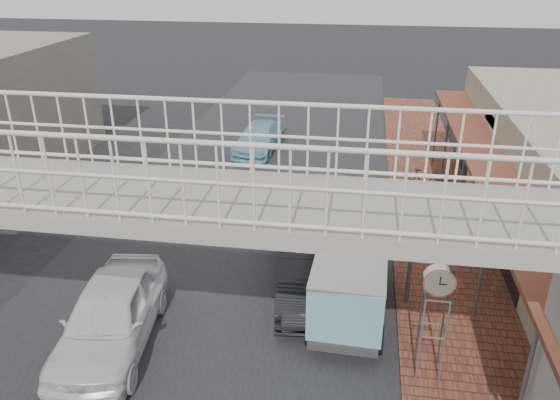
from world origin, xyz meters
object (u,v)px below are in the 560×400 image
(angkot_far, at_px, (259,138))
(angkot_van, at_px, (351,275))
(motorcycle_near, at_px, (404,236))
(motorcycle_far, at_px, (424,184))
(dark_sedan, at_px, (308,268))
(arrow_sign, at_px, (453,206))
(street_clock, at_px, (438,286))
(angkot_curb, at_px, (324,199))
(white_hatchback, at_px, (110,316))

(angkot_far, distance_m, angkot_van, 12.74)
(motorcycle_near, bearing_deg, motorcycle_far, -17.10)
(dark_sedan, distance_m, angkot_van, 1.50)
(motorcycle_near, distance_m, arrow_sign, 3.58)
(motorcycle_far, height_order, street_clock, street_clock)
(angkot_van, relative_size, motorcycle_near, 2.27)
(angkot_curb, bearing_deg, angkot_far, -54.13)
(motorcycle_far, bearing_deg, street_clock, 177.83)
(angkot_far, xyz_separation_m, motorcycle_near, (6.09, -8.42, -0.06))
(angkot_van, relative_size, arrow_sign, 1.14)
(angkot_van, height_order, street_clock, street_clock)
(white_hatchback, bearing_deg, arrow_sign, 12.72)
(white_hatchback, bearing_deg, angkot_van, 12.85)
(street_clock, height_order, arrow_sign, arrow_sign)
(angkot_far, xyz_separation_m, motorcycle_far, (6.99, -4.40, 0.04))
(white_hatchback, height_order, dark_sedan, white_hatchback)
(motorcycle_far, xyz_separation_m, arrow_sign, (-0.10, -6.66, 2.19))
(white_hatchback, distance_m, arrow_sign, 8.39)
(motorcycle_far, relative_size, street_clock, 0.68)
(white_hatchback, relative_size, motorcycle_far, 2.53)
(white_hatchback, relative_size, angkot_far, 1.10)
(angkot_curb, bearing_deg, street_clock, 118.59)
(dark_sedan, relative_size, angkot_curb, 0.88)
(white_hatchback, height_order, angkot_van, angkot_van)
(dark_sedan, relative_size, angkot_far, 1.07)
(angkot_far, distance_m, street_clock, 15.24)
(angkot_far, distance_m, motorcycle_far, 8.26)
(angkot_curb, height_order, motorcycle_far, angkot_curb)
(angkot_far, distance_m, motorcycle_near, 10.39)
(angkot_far, bearing_deg, angkot_van, -64.03)
(motorcycle_near, bearing_deg, street_clock, 178.28)
(angkot_van, xyz_separation_m, street_clock, (1.76, -1.88, 1.11))
(angkot_curb, relative_size, motorcycle_far, 2.80)
(white_hatchback, height_order, motorcycle_far, white_hatchback)
(dark_sedan, height_order, motorcycle_far, dark_sedan)
(dark_sedan, bearing_deg, angkot_van, -44.56)
(angkot_far, xyz_separation_m, arrow_sign, (6.89, -11.06, 2.23))
(angkot_far, bearing_deg, street_clock, -60.41)
(white_hatchback, bearing_deg, motorcycle_far, 43.46)
(motorcycle_near, xyz_separation_m, street_clock, (0.25, -5.33, 1.75))
(angkot_curb, xyz_separation_m, angkot_far, (-3.51, 6.45, -0.10))
(dark_sedan, distance_m, street_clock, 4.29)
(angkot_van, distance_m, motorcycle_near, 3.82)
(angkot_far, xyz_separation_m, street_clock, (6.34, -13.76, 1.69))
(angkot_curb, distance_m, street_clock, 8.00)
(dark_sedan, height_order, angkot_far, dark_sedan)
(dark_sedan, bearing_deg, street_clock, -50.13)
(dark_sedan, relative_size, motorcycle_near, 2.61)
(dark_sedan, distance_m, motorcycle_far, 7.47)
(white_hatchback, relative_size, angkot_van, 1.19)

